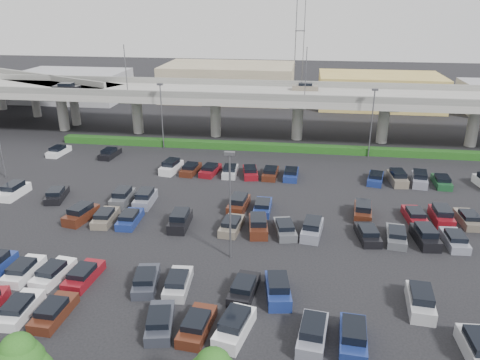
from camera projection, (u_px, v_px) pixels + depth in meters
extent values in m
plane|color=black|center=(242.00, 219.00, 50.82)|extent=(280.00, 280.00, 0.00)
cube|color=gray|center=(268.00, 96.00, 77.68)|extent=(150.00, 13.00, 1.10)
cube|color=#60605B|center=(265.00, 97.00, 71.53)|extent=(150.00, 0.50, 1.00)
cube|color=#60605B|center=(271.00, 83.00, 83.06)|extent=(150.00, 0.50, 1.00)
cylinder|color=gray|center=(63.00, 112.00, 83.93)|extent=(1.80, 1.80, 6.70)
cube|color=#60605B|center=(60.00, 94.00, 82.78)|extent=(2.60, 9.75, 0.50)
cylinder|color=gray|center=(137.00, 114.00, 82.10)|extent=(1.80, 1.80, 6.70)
cube|color=#60605B|center=(136.00, 97.00, 80.95)|extent=(2.60, 9.75, 0.50)
cylinder|color=gray|center=(216.00, 117.00, 80.27)|extent=(1.80, 1.80, 6.70)
cube|color=#60605B|center=(215.00, 99.00, 79.13)|extent=(2.60, 9.75, 0.50)
cylinder|color=gray|center=(298.00, 120.00, 78.45)|extent=(1.80, 1.80, 6.70)
cube|color=#60605B|center=(298.00, 101.00, 77.30)|extent=(2.60, 9.75, 0.50)
cylinder|color=gray|center=(383.00, 123.00, 76.62)|extent=(1.80, 1.80, 6.70)
cube|color=#60605B|center=(386.00, 104.00, 75.47)|extent=(2.60, 9.75, 0.50)
cylinder|color=gray|center=(473.00, 126.00, 74.79)|extent=(1.80, 1.80, 6.70)
cube|color=#60605B|center=(477.00, 106.00, 73.64)|extent=(2.60, 9.75, 0.50)
cube|color=black|center=(67.00, 88.00, 79.00)|extent=(4.40, 1.82, 0.82)
cube|color=black|center=(66.00, 84.00, 78.77)|extent=(2.30, 1.60, 0.50)
cube|color=#726859|center=(305.00, 88.00, 79.31)|extent=(4.40, 1.82, 0.82)
cube|color=black|center=(305.00, 84.00, 79.08)|extent=(2.30, 1.60, 0.50)
cylinder|color=#535358|center=(126.00, 71.00, 73.27)|extent=(0.14, 0.14, 8.00)
cylinder|color=#535358|center=(306.00, 75.00, 69.61)|extent=(0.14, 0.14, 8.00)
cube|color=gray|center=(17.00, 78.00, 94.61)|extent=(50.93, 30.13, 1.10)
cube|color=#60605B|center=(16.00, 73.00, 94.23)|extent=(47.34, 22.43, 1.00)
cylinder|color=gray|center=(1.00, 94.00, 99.59)|extent=(1.60, 1.60, 6.70)
cylinder|color=gray|center=(35.00, 100.00, 93.49)|extent=(1.60, 1.60, 6.70)
cylinder|color=gray|center=(75.00, 107.00, 87.39)|extent=(1.60, 1.60, 6.70)
cube|color=#174012|center=(264.00, 147.00, 73.67)|extent=(66.00, 1.60, 1.10)
sphere|color=#205316|center=(18.00, 350.00, 25.96)|extent=(2.06, 2.06, 2.06)
cube|color=white|center=(20.00, 310.00, 35.51)|extent=(1.95, 4.45, 0.82)
cube|color=black|center=(17.00, 304.00, 35.09)|extent=(1.67, 2.35, 0.50)
cube|color=#4B2114|center=(54.00, 313.00, 35.15)|extent=(1.97, 4.46, 0.82)
cube|color=black|center=(52.00, 307.00, 34.73)|extent=(1.68, 2.35, 0.50)
cube|color=#2F323C|center=(160.00, 323.00, 34.07)|extent=(2.64, 4.67, 0.82)
cube|color=black|center=(159.00, 317.00, 33.66)|extent=(2.02, 2.57, 0.50)
cube|color=#4B2114|center=(197.00, 326.00, 33.71)|extent=(2.22, 4.55, 0.82)
cube|color=black|center=(196.00, 321.00, 33.30)|extent=(1.81, 2.44, 0.50)
cube|color=white|center=(235.00, 328.00, 33.31)|extent=(2.73, 4.69, 1.05)
cube|color=black|center=(235.00, 319.00, 33.01)|extent=(2.13, 2.89, 0.65)
cube|color=gray|center=(313.00, 336.00, 32.59)|extent=(2.34, 4.59, 1.05)
cube|color=black|center=(313.00, 326.00, 32.29)|extent=(1.91, 2.78, 0.65)
cube|color=navy|center=(353.00, 339.00, 32.23)|extent=(2.11, 4.51, 1.05)
cube|color=black|center=(354.00, 330.00, 31.93)|extent=(1.77, 2.70, 0.65)
cube|color=#B5B6BA|center=(479.00, 351.00, 31.16)|extent=(2.04, 4.48, 1.05)
cube|color=white|center=(24.00, 271.00, 40.48)|extent=(1.87, 4.42, 0.82)
cube|color=black|center=(21.00, 266.00, 40.06)|extent=(1.63, 2.32, 0.50)
cube|color=white|center=(54.00, 274.00, 40.12)|extent=(2.30, 4.57, 0.82)
cube|color=black|center=(51.00, 269.00, 39.70)|extent=(1.85, 2.46, 0.50)
cube|color=maroon|center=(84.00, 276.00, 39.76)|extent=(2.14, 4.52, 0.82)
cube|color=black|center=(82.00, 271.00, 39.34)|extent=(1.77, 2.41, 0.50)
cube|color=#2F323C|center=(146.00, 281.00, 39.04)|extent=(2.57, 4.65, 0.82)
cube|color=black|center=(145.00, 276.00, 38.63)|extent=(1.98, 2.55, 0.50)
cube|color=#B5B6BA|center=(178.00, 284.00, 38.68)|extent=(2.09, 4.51, 0.82)
cube|color=black|center=(177.00, 279.00, 38.27)|extent=(1.74, 2.40, 0.50)
cube|color=black|center=(244.00, 289.00, 37.96)|extent=(2.32, 4.58, 0.82)
cube|color=black|center=(244.00, 284.00, 37.55)|extent=(1.86, 2.47, 0.50)
cube|color=navy|center=(278.00, 291.00, 37.56)|extent=(2.48, 4.63, 1.05)
cube|color=black|center=(278.00, 282.00, 37.26)|extent=(1.99, 2.82, 0.65)
cube|color=#B5B6BA|center=(420.00, 303.00, 36.12)|extent=(2.17, 4.53, 1.05)
cube|color=black|center=(422.00, 294.00, 35.83)|extent=(1.81, 2.72, 0.65)
cube|color=#4B2114|center=(81.00, 215.00, 50.57)|extent=(2.63, 4.67, 1.05)
cube|color=black|center=(80.00, 208.00, 50.28)|extent=(2.07, 2.86, 0.65)
cube|color=#726859|center=(106.00, 218.00, 50.26)|extent=(2.07, 4.50, 0.82)
cube|color=black|center=(104.00, 213.00, 49.84)|extent=(1.73, 2.39, 0.50)
cube|color=navy|center=(130.00, 219.00, 49.90)|extent=(1.95, 4.45, 0.82)
cube|color=black|center=(129.00, 215.00, 49.48)|extent=(1.67, 2.35, 0.50)
cube|color=black|center=(180.00, 222.00, 49.14)|extent=(1.96, 4.46, 1.05)
cube|color=black|center=(180.00, 215.00, 48.84)|extent=(1.68, 2.65, 0.65)
cube|color=#726859|center=(232.00, 226.00, 48.46)|extent=(2.24, 4.56, 0.82)
cube|color=black|center=(231.00, 221.00, 48.05)|extent=(1.82, 2.45, 0.50)
cube|color=#4B2114|center=(258.00, 227.00, 48.06)|extent=(2.43, 4.62, 1.05)
cube|color=black|center=(258.00, 220.00, 47.76)|extent=(1.96, 2.80, 0.65)
cube|color=#515358|center=(285.00, 229.00, 47.74)|extent=(2.74, 4.69, 0.82)
cube|color=black|center=(285.00, 225.00, 47.33)|extent=(2.07, 2.60, 0.50)
cube|color=gray|center=(312.00, 230.00, 47.34)|extent=(2.41, 4.61, 1.05)
cube|color=black|center=(312.00, 223.00, 47.04)|extent=(1.95, 2.80, 0.65)
cube|color=black|center=(368.00, 235.00, 46.67)|extent=(2.43, 4.61, 0.82)
cube|color=black|center=(368.00, 230.00, 46.26)|extent=(1.91, 2.50, 0.50)
cube|color=#515358|center=(396.00, 237.00, 46.31)|extent=(2.28, 4.57, 0.82)
cube|color=black|center=(397.00, 232.00, 45.90)|extent=(1.84, 2.46, 0.50)
cube|color=black|center=(425.00, 238.00, 45.91)|extent=(2.28, 4.57, 1.05)
cube|color=black|center=(426.00, 230.00, 45.61)|extent=(1.87, 2.76, 0.65)
cube|color=gray|center=(454.00, 240.00, 45.59)|extent=(1.98, 4.46, 0.82)
cube|color=black|center=(456.00, 236.00, 45.18)|extent=(1.68, 2.36, 0.50)
cube|color=white|center=(14.00, 192.00, 56.62)|extent=(1.98, 4.46, 1.05)
cube|color=black|center=(13.00, 186.00, 56.32)|extent=(1.70, 2.66, 0.65)
cube|color=black|center=(57.00, 195.00, 55.94)|extent=(2.68, 4.68, 0.82)
cube|color=black|center=(55.00, 191.00, 55.53)|extent=(2.04, 2.58, 0.50)
cube|color=#515358|center=(123.00, 198.00, 54.83)|extent=(1.95, 4.45, 1.05)
cube|color=black|center=(122.00, 192.00, 54.53)|extent=(1.68, 2.65, 0.65)
cube|color=gray|center=(145.00, 200.00, 54.47)|extent=(1.98, 4.46, 1.05)
cube|color=black|center=(145.00, 193.00, 54.17)|extent=(1.70, 2.66, 0.65)
cube|color=#4B2114|center=(239.00, 205.00, 53.03)|extent=(2.24, 4.56, 1.05)
cube|color=black|center=(239.00, 199.00, 52.73)|extent=(1.85, 2.75, 0.65)
cube|color=navy|center=(263.00, 208.00, 52.71)|extent=(1.83, 4.40, 0.82)
cube|color=black|center=(263.00, 203.00, 52.30)|extent=(1.61, 2.30, 0.50)
cube|color=#4B2114|center=(363.00, 213.00, 51.24)|extent=(2.24, 4.56, 1.05)
cube|color=black|center=(363.00, 206.00, 50.94)|extent=(1.85, 2.74, 0.65)
cube|color=maroon|center=(414.00, 217.00, 50.56)|extent=(2.18, 4.54, 0.82)
cube|color=black|center=(416.00, 212.00, 50.15)|extent=(1.79, 2.43, 0.50)
cube|color=maroon|center=(441.00, 217.00, 50.16)|extent=(1.85, 4.41, 1.05)
cube|color=black|center=(442.00, 210.00, 49.86)|extent=(1.62, 2.61, 0.65)
cube|color=#726859|center=(468.00, 220.00, 49.84)|extent=(2.08, 4.50, 0.82)
cube|color=black|center=(470.00, 215.00, 49.43)|extent=(1.74, 2.39, 0.50)
cube|color=white|center=(171.00, 168.00, 64.61)|extent=(2.49, 4.63, 1.05)
cube|color=black|center=(171.00, 162.00, 64.31)|extent=(1.99, 2.82, 0.65)
cube|color=#4B2114|center=(191.00, 170.00, 64.29)|extent=(2.25, 4.56, 0.82)
cube|color=black|center=(190.00, 166.00, 63.88)|extent=(1.82, 2.45, 0.50)
cube|color=maroon|center=(210.00, 171.00, 63.93)|extent=(2.49, 4.63, 0.82)
cube|color=black|center=(210.00, 167.00, 63.52)|extent=(1.94, 2.52, 0.50)
cube|color=#B5B6BA|center=(230.00, 172.00, 63.57)|extent=(2.02, 4.48, 0.82)
cube|color=black|center=(230.00, 168.00, 63.16)|extent=(1.70, 2.37, 0.50)
cube|color=maroon|center=(250.00, 173.00, 63.21)|extent=(2.62, 4.66, 0.82)
cube|color=black|center=(250.00, 169.00, 62.80)|extent=(2.01, 2.56, 0.50)
cube|color=#4B2114|center=(270.00, 174.00, 62.85)|extent=(2.03, 4.48, 0.82)
cube|color=black|center=(270.00, 170.00, 62.44)|extent=(1.71, 2.37, 0.50)
cube|color=navy|center=(291.00, 175.00, 62.50)|extent=(1.98, 4.46, 0.82)
cube|color=black|center=(291.00, 171.00, 62.08)|extent=(1.68, 2.36, 0.50)
cube|color=navy|center=(375.00, 179.00, 61.06)|extent=(2.68, 4.68, 0.82)
cube|color=black|center=(376.00, 175.00, 60.65)|extent=(2.04, 2.58, 0.50)
cube|color=#726859|center=(397.00, 179.00, 60.66)|extent=(2.23, 4.55, 1.05)
cube|color=black|center=(398.00, 173.00, 60.36)|extent=(1.84, 2.74, 0.65)
cube|color=gray|center=(419.00, 180.00, 60.30)|extent=(2.45, 4.62, 1.05)
cube|color=black|center=(420.00, 174.00, 60.00)|extent=(1.97, 2.81, 0.65)
cube|color=#1B4D29|center=(441.00, 182.00, 59.98)|extent=(1.91, 4.44, 0.82)
cube|color=black|center=(443.00, 178.00, 59.57)|extent=(1.65, 2.33, 0.50)
cube|color=white|center=(59.00, 152.00, 71.77)|extent=(2.10, 4.51, 0.82)
cube|color=black|center=(58.00, 148.00, 71.36)|extent=(1.75, 2.40, 0.50)
cube|color=black|center=(110.00, 154.00, 70.70)|extent=(2.14, 4.52, 0.82)
cube|color=black|center=(109.00, 151.00, 70.28)|extent=(1.77, 2.41, 0.50)
cylinder|color=#535358|center=(162.00, 117.00, 73.21)|extent=(0.18, 0.18, 10.00)
cube|color=#535358|center=(160.00, 84.00, 71.33)|extent=(0.90, 0.38, 0.30)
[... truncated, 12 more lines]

